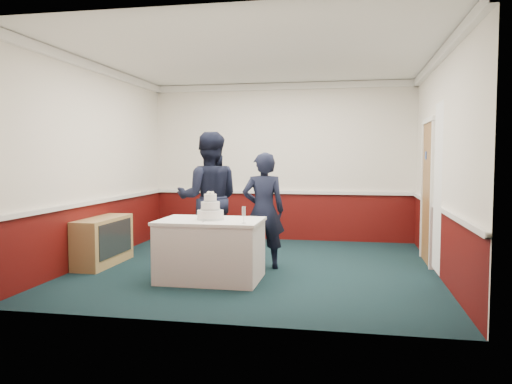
% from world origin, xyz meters
% --- Properties ---
extents(ground, '(5.00, 5.00, 0.00)m').
position_xyz_m(ground, '(0.00, 0.00, 0.00)').
color(ground, '#12292D').
rests_on(ground, ground).
extents(room_shell, '(5.00, 5.00, 3.00)m').
position_xyz_m(room_shell, '(0.08, 0.61, 1.97)').
color(room_shell, white).
rests_on(room_shell, ground).
extents(sideboard, '(0.41, 1.20, 0.70)m').
position_xyz_m(sideboard, '(-2.28, -0.25, 0.35)').
color(sideboard, '#9A754A').
rests_on(sideboard, ground).
extents(cake_table, '(1.32, 0.92, 0.79)m').
position_xyz_m(cake_table, '(-0.46, -0.85, 0.40)').
color(cake_table, white).
rests_on(cake_table, ground).
extents(wedding_cake, '(0.35, 0.35, 0.36)m').
position_xyz_m(wedding_cake, '(-0.46, -0.85, 0.90)').
color(wedding_cake, white).
rests_on(wedding_cake, cake_table).
extents(cake_knife, '(0.05, 0.22, 0.00)m').
position_xyz_m(cake_knife, '(-0.49, -1.05, 0.79)').
color(cake_knife, silver).
rests_on(cake_knife, cake_table).
extents(champagne_flute, '(0.05, 0.05, 0.21)m').
position_xyz_m(champagne_flute, '(0.04, -1.13, 0.93)').
color(champagne_flute, silver).
rests_on(champagne_flute, cake_table).
extents(person_man, '(1.10, 0.94, 1.96)m').
position_xyz_m(person_man, '(-0.76, 0.11, 0.98)').
color(person_man, black).
rests_on(person_man, ground).
extents(person_woman, '(0.68, 0.53, 1.66)m').
position_xyz_m(person_woman, '(0.10, -0.04, 0.83)').
color(person_woman, black).
rests_on(person_woman, ground).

